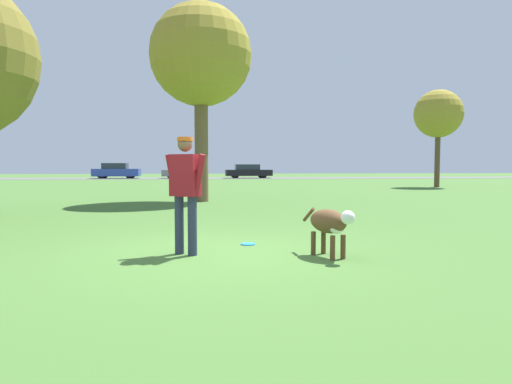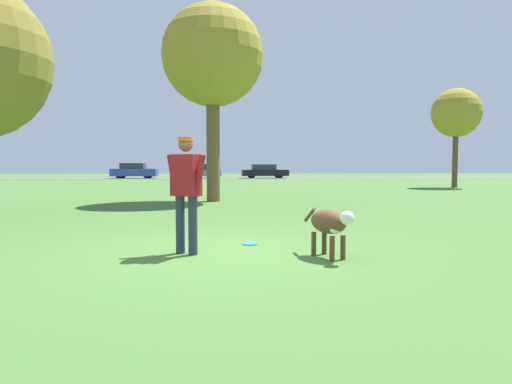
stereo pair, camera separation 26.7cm
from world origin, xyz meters
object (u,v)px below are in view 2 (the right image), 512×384
at_px(person, 186,185).
at_px(dog, 330,223).
at_px(parked_car_black, 265,171).
at_px(frisbee, 250,244).
at_px(parked_car_grey, 200,171).
at_px(parked_car_blue, 134,171).
at_px(tree_mid_center, 213,57).
at_px(tree_far_right, 456,113).

xyz_separation_m(person, dog, (1.99, -0.39, -0.51)).
height_order(dog, parked_car_black, parked_car_black).
xyz_separation_m(dog, frisbee, (-1.04, 1.12, -0.47)).
bearing_deg(parked_car_grey, parked_car_blue, -179.35).
bearing_deg(parked_car_grey, tree_mid_center, -83.56).
distance_m(tree_far_right, parked_car_blue, 28.99).
height_order(parked_car_blue, parked_car_black, parked_car_blue).
distance_m(tree_mid_center, parked_car_black, 28.26).
bearing_deg(parked_car_blue, parked_car_grey, -1.11).
height_order(parked_car_grey, parked_car_black, parked_car_grey).
bearing_deg(tree_far_right, parked_car_grey, 129.65).
bearing_deg(person, tree_far_right, 87.30).
relative_size(tree_mid_center, parked_car_blue, 1.60).
height_order(tree_far_right, parked_car_blue, tree_far_right).
height_order(tree_far_right, parked_car_black, tree_far_right).
distance_m(person, parked_car_blue, 38.31).
xyz_separation_m(person, parked_car_grey, (-2.21, 37.24, -0.33)).
bearing_deg(tree_mid_center, dog, -78.85).
bearing_deg(person, dog, 21.81).
distance_m(dog, tree_mid_center, 11.04).
height_order(dog, parked_car_blue, parked_car_blue).
bearing_deg(frisbee, parked_car_grey, 94.94).
distance_m(dog, tree_far_right, 22.34).
distance_m(parked_car_blue, parked_car_black, 12.41).
bearing_deg(person, tree_mid_center, 122.74).
bearing_deg(parked_car_black, tree_mid_center, -100.33).
bearing_deg(parked_car_blue, person, -77.19).
distance_m(dog, parked_car_grey, 37.86).
bearing_deg(dog, person, -125.56).
bearing_deg(tree_far_right, person, -125.68).
height_order(person, parked_car_blue, person).
bearing_deg(parked_car_grey, tree_far_right, -48.55).
bearing_deg(parked_car_black, frisbee, -97.00).
bearing_deg(parked_car_blue, dog, -74.48).
bearing_deg(tree_far_right, tree_mid_center, -145.75).
height_order(tree_far_right, parked_car_grey, tree_far_right).
bearing_deg(tree_mid_center, person, -90.25).
xyz_separation_m(tree_mid_center, parked_car_grey, (-2.25, 27.74, -4.34)).
height_order(person, tree_mid_center, tree_mid_center).
xyz_separation_m(frisbee, tree_far_right, (12.35, 17.80, 4.15)).
bearing_deg(tree_mid_center, parked_car_grey, 94.64).
distance_m(frisbee, parked_car_black, 36.55).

